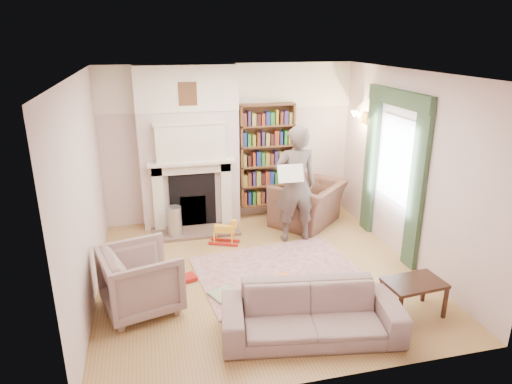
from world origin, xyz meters
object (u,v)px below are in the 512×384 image
object	(u,v)px
sofa	(311,313)
rocking_horse	(224,232)
paraffin_heater	(175,222)
bookcase	(267,155)
coffee_table	(413,298)
armchair_left	(141,279)
man_reading	(295,185)
armchair_reading	(308,203)

from	to	relation	value
sofa	rocking_horse	xyz separation A→B (m)	(-0.55, 2.62, -0.08)
paraffin_heater	rocking_horse	bearing A→B (deg)	-30.19
bookcase	coffee_table	xyz separation A→B (m)	(0.91, -3.55, -0.95)
bookcase	coffee_table	world-z (taller)	bookcase
armchair_left	sofa	bearing A→B (deg)	-133.91
man_reading	coffee_table	xyz separation A→B (m)	(0.73, -2.41, -0.74)
bookcase	rocking_horse	size ratio (longest dim) A/B	3.75
armchair_reading	armchair_left	bearing A→B (deg)	-6.88
armchair_reading	man_reading	world-z (taller)	man_reading
man_reading	coffee_table	distance (m)	2.62
armchair_reading	rocking_horse	size ratio (longest dim) A/B	2.41
rocking_horse	armchair_reading	bearing A→B (deg)	40.55
coffee_table	armchair_left	bearing A→B (deg)	159.27
paraffin_heater	bookcase	bearing A→B (deg)	19.07
armchair_left	sofa	size ratio (longest dim) A/B	0.45
armchair_reading	coffee_table	xyz separation A→B (m)	(0.28, -3.01, -0.16)
man_reading	rocking_horse	world-z (taller)	man_reading
sofa	rocking_horse	world-z (taller)	sofa
armchair_reading	man_reading	xyz separation A→B (m)	(-0.45, -0.60, 0.58)
man_reading	paraffin_heater	xyz separation A→B (m)	(-1.93, 0.54, -0.69)
man_reading	armchair_reading	bearing A→B (deg)	-125.19
bookcase	rocking_horse	xyz separation A→B (m)	(-0.99, -1.05, -0.96)
armchair_left	rocking_horse	world-z (taller)	armchair_left
armchair_left	coffee_table	distance (m)	3.34
armchair_left	paraffin_heater	xyz separation A→B (m)	(0.55, 2.05, -0.13)
armchair_reading	paraffin_heater	xyz separation A→B (m)	(-2.38, -0.06, -0.11)
bookcase	coffee_table	bearing A→B (deg)	-75.65
bookcase	sofa	distance (m)	3.80
sofa	man_reading	bearing A→B (deg)	85.17
armchair_reading	paraffin_heater	distance (m)	2.38
armchair_left	coffee_table	xyz separation A→B (m)	(3.21, -0.90, -0.18)
armchair_left	coffee_table	size ratio (longest dim) A/B	1.28
sofa	rocking_horse	distance (m)	2.68
coffee_table	armchair_reading	bearing A→B (deg)	90.18
sofa	rocking_horse	bearing A→B (deg)	110.85
paraffin_heater	armchair_reading	bearing A→B (deg)	1.46
bookcase	paraffin_heater	xyz separation A→B (m)	(-1.75, -0.61, -0.90)
armchair_reading	rocking_horse	distance (m)	1.70
bookcase	paraffin_heater	size ratio (longest dim) A/B	3.36
man_reading	rocking_horse	xyz separation A→B (m)	(-1.17, 0.10, -0.75)
coffee_table	rocking_horse	bearing A→B (deg)	122.05
bookcase	armchair_reading	bearing A→B (deg)	-40.83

